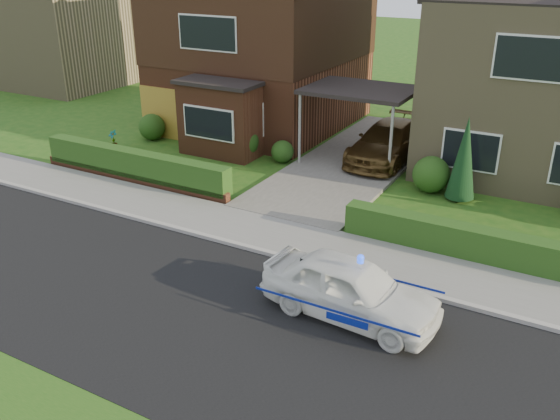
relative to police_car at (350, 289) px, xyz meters
The scene contains 23 objects.
ground 4.06m from the police_car, 157.76° to the right, with size 120.00×120.00×0.00m, color #205115.
road 4.06m from the police_car, 157.76° to the right, with size 60.00×6.00×0.02m, color black.
kerb 4.05m from the police_car, 157.47° to the left, with size 60.00×0.16×0.12m, color #9E9993.
sidewalk 4.56m from the police_car, 145.07° to the left, with size 60.00×2.00×0.10m, color slate.
driveway 10.20m from the police_car, 111.32° to the left, with size 3.80×12.00×0.12m, color #666059.
house_left 15.92m from the police_car, 127.44° to the left, with size 7.50×9.53×7.25m.
house_right 13.01m from the police_car, 80.46° to the left, with size 7.50×8.06×7.25m.
carport_link 10.33m from the police_car, 111.42° to the left, with size 3.80×3.00×2.77m.
garage_door 14.64m from the police_car, 144.75° to the left, with size 2.20×0.10×2.10m, color olive.
dwarf_wall 10.24m from the police_car, 158.28° to the left, with size 7.70×0.25×0.36m, color brown.
hedge_left 10.31m from the police_car, 157.50° to the left, with size 7.50×0.55×0.90m, color #1C3C13.
hedge_right 4.42m from the police_car, 61.33° to the left, with size 7.50×0.55×0.80m, color #1C3C13.
shrub_left_far 14.58m from the police_car, 146.80° to the left, with size 1.08×1.08×1.08m, color #1C3C13.
shrub_left_mid 10.95m from the police_car, 134.69° to the left, with size 1.32×1.32×1.32m, color #1C3C13.
shrub_left_near 10.13m from the police_car, 127.04° to the left, with size 0.84×0.84×0.84m, color #1C3C13.
shrub_right_near 7.90m from the police_car, 93.65° to the left, with size 1.20×1.20×1.20m, color #1C3C13.
conifer_a 7.73m from the police_car, 86.30° to the left, with size 0.90×0.90×2.60m, color black.
neighbour_left 27.85m from the police_car, 148.57° to the left, with size 6.50×7.00×5.20m, color #917F58.
police_car is the anchor object (origin of this frame).
driveway_car 10.31m from the police_car, 105.21° to the left, with size 1.92×4.72×1.37m, color brown.
potted_plant_a 14.16m from the police_car, 153.78° to the left, with size 0.40×0.27×0.76m, color gray.
potted_plant_b 10.95m from the police_car, 136.83° to the left, with size 0.39×0.32×0.71m, color gray.
potted_plant_c 9.42m from the police_car, 151.53° to the left, with size 0.39×0.39×0.69m, color gray.
Camera 1 is at (7.64, -8.66, 7.30)m, focal length 38.00 mm.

